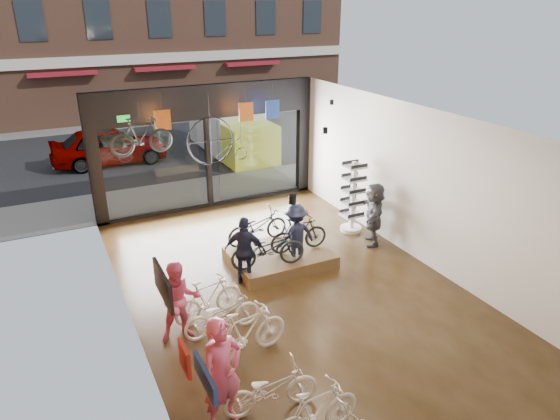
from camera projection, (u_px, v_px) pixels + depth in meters
ground_plane at (300, 297)px, 11.03m from camera, size 7.00×12.00×0.04m
ceiling at (303, 126)px, 9.55m from camera, size 7.00×12.00×0.04m
wall_left at (127, 253)px, 8.85m from camera, size 0.04×12.00×3.80m
wall_right at (433, 191)px, 11.73m from camera, size 0.04×12.00×3.80m
storefront at (208, 148)px, 15.25m from camera, size 7.00×0.26×3.80m
exit_sign at (123, 119)px, 13.73m from camera, size 0.35×0.06×0.18m
street_road at (148, 141)px, 23.43m from camera, size 30.00×18.00×0.02m
sidewalk_near at (199, 192)px, 16.95m from camera, size 30.00×2.40×0.12m
sidewalk_far at (131, 122)px, 26.71m from camera, size 30.00×2.00×0.12m
street_car at (109, 145)px, 19.78m from camera, size 4.43×1.78×1.51m
box_truck at (234, 127)px, 20.80m from camera, size 2.01×6.03×2.38m
floor_bike_1 at (316, 413)px, 7.30m from camera, size 1.55×0.53×0.91m
floor_bike_2 at (271, 389)px, 7.82m from camera, size 1.61×0.73×0.82m
floor_bike_3 at (246, 334)px, 8.96m from camera, size 1.74×0.72×1.02m
floor_bike_4 at (222, 314)px, 9.68m from camera, size 1.59×0.61×0.82m
floor_bike_5 at (208, 298)px, 10.12m from camera, size 1.57×0.67×0.91m
display_platform at (280, 257)px, 12.40m from camera, size 2.40×1.80×0.30m
display_bike_left at (268, 249)px, 11.49m from camera, size 1.83×0.89×0.92m
display_bike_mid at (299, 234)px, 12.24m from camera, size 1.53×0.51×0.90m
display_bike_right at (257, 227)px, 12.68m from camera, size 1.71×0.72×0.88m
customer_0 at (222, 374)px, 7.37m from camera, size 0.78×0.61×1.88m
customer_1 at (180, 301)px, 9.36m from camera, size 0.84×0.68×1.64m
customer_2 at (245, 251)px, 11.27m from camera, size 1.01×0.88×1.63m
customer_3 at (296, 235)px, 12.04m from camera, size 1.09×0.69×1.62m
customer_5 at (374, 214)px, 13.14m from camera, size 1.28×1.61×1.71m
sunglasses_rack at (353, 197)px, 13.83m from camera, size 0.65×0.55×2.04m
wall_merch at (197, 409)px, 6.24m from camera, size 0.40×2.40×2.60m
penny_farthing at (220, 142)px, 13.58m from camera, size 1.64×0.06×1.32m
hung_bike at (141, 136)px, 12.43m from camera, size 1.61×0.57×0.95m
jersey_left at (163, 120)px, 13.54m from camera, size 0.45×0.03×0.55m
jersey_mid at (246, 112)px, 14.55m from camera, size 0.45×0.03×0.55m
jersey_right at (273, 109)px, 14.90m from camera, size 0.45×0.03×0.55m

